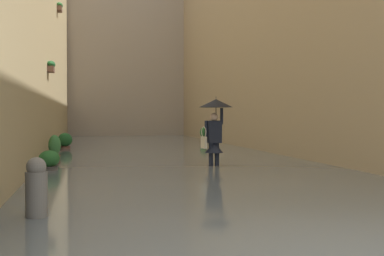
% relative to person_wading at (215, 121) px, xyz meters
% --- Properties ---
extents(ground_plane, '(74.53, 74.53, 0.00)m').
position_rel_person_wading_xyz_m(ground_plane, '(0.75, -6.03, -1.38)').
color(ground_plane, '#605B56').
extents(flood_water, '(8.55, 35.81, 0.19)m').
position_rel_person_wading_xyz_m(flood_water, '(0.75, -6.03, -1.29)').
color(flood_water, slate).
rests_on(flood_water, ground_plane).
extents(building_facade_far, '(11.35, 1.80, 13.14)m').
position_rel_person_wading_xyz_m(building_facade_far, '(0.75, -21.84, 5.18)').
color(building_facade_far, '#A89989').
rests_on(building_facade_far, ground_plane).
extents(person_wading, '(0.92, 0.92, 2.06)m').
position_rel_person_wading_xyz_m(person_wading, '(0.00, 0.00, 0.00)').
color(person_wading, '#4C4233').
rests_on(person_wading, ground_plane).
extents(potted_plant_far_right, '(0.59, 0.59, 0.83)m').
position_rel_person_wading_xyz_m(potted_plant_far_right, '(4.26, -8.06, -0.92)').
color(potted_plant_far_right, brown).
rests_on(potted_plant_far_right, ground_plane).
extents(potted_plant_mid_right, '(0.37, 0.37, 0.95)m').
position_rel_person_wading_xyz_m(potted_plant_mid_right, '(4.35, -2.73, -0.89)').
color(potted_plant_mid_right, brown).
rests_on(potted_plant_mid_right, ground_plane).
extents(potted_plant_near_right, '(0.52, 0.52, 0.68)m').
position_rel_person_wading_xyz_m(potted_plant_near_right, '(4.29, 0.32, -1.01)').
color(potted_plant_near_right, '#66605B').
rests_on(potted_plant_near_right, ground_plane).
extents(potted_plant_mid_left, '(0.38, 0.38, 0.92)m').
position_rel_person_wading_xyz_m(potted_plant_mid_left, '(-2.66, -12.90, -0.90)').
color(potted_plant_mid_left, brown).
rests_on(potted_plant_mid_left, ground_plane).
extents(mooring_bollard, '(0.29, 0.29, 0.99)m').
position_rel_person_wading_xyz_m(mooring_bollard, '(4.04, 6.26, -0.89)').
color(mooring_bollard, gray).
rests_on(mooring_bollard, ground_plane).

